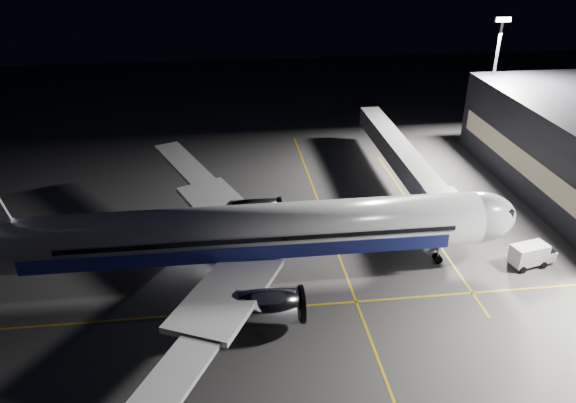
# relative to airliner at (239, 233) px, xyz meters

# --- Properties ---
(ground) EXTENTS (200.00, 200.00, 0.00)m
(ground) POSITION_rel_airliner_xyz_m (1.08, 0.00, -5.16)
(ground) COLOR #4C4C4F
(ground) RESTS_ON ground
(guide_line_main) EXTENTS (0.25, 80.00, 0.01)m
(guide_line_main) POSITION_rel_airliner_xyz_m (11.08, 0.00, -5.16)
(guide_line_main) COLOR gold
(guide_line_main) RESTS_ON ground
(guide_line_cross) EXTENTS (70.00, 0.25, 0.01)m
(guide_line_cross) POSITION_rel_airliner_xyz_m (1.08, -6.00, -5.16)
(guide_line_cross) COLOR gold
(guide_line_cross) RESTS_ON ground
(guide_line_side) EXTENTS (0.25, 40.00, 0.01)m
(guide_line_side) POSITION_rel_airliner_xyz_m (23.08, 10.00, -5.16)
(guide_line_side) COLOR gold
(guide_line_side) RESTS_ON ground
(airliner) EXTENTS (61.48, 54.22, 16.64)m
(airliner) POSITION_rel_airliner_xyz_m (0.00, 0.00, 0.00)
(airliner) COLOR silver
(airliner) RESTS_ON ground
(jet_bridge) EXTENTS (3.60, 34.40, 6.30)m
(jet_bridge) POSITION_rel_airliner_xyz_m (23.08, 18.06, -0.58)
(jet_bridge) COLOR #B2B2B7
(jet_bridge) RESTS_ON ground
(floodlight_mast_north) EXTENTS (2.40, 0.68, 20.70)m
(floodlight_mast_north) POSITION_rel_airliner_xyz_m (41.08, 31.99, 7.21)
(floodlight_mast_north) COLOR #59595E
(floodlight_mast_north) RESTS_ON ground
(service_truck) EXTENTS (5.36, 3.08, 2.58)m
(service_truck) POSITION_rel_airliner_xyz_m (31.41, -1.90, -3.78)
(service_truck) COLOR silver
(service_truck) RESTS_ON ground
(baggage_tug) EXTENTS (2.33, 1.93, 1.60)m
(baggage_tug) POSITION_rel_airliner_xyz_m (-5.17, 8.03, -4.43)
(baggage_tug) COLOR black
(baggage_tug) RESTS_ON ground
(safety_cone_a) EXTENTS (0.41, 0.41, 0.61)m
(safety_cone_a) POSITION_rel_airliner_xyz_m (7.08, 5.12, -4.86)
(safety_cone_a) COLOR #EE510A
(safety_cone_a) RESTS_ON ground
(safety_cone_b) EXTENTS (0.36, 0.36, 0.55)m
(safety_cone_b) POSITION_rel_airliner_xyz_m (-0.87, 5.02, -4.89)
(safety_cone_b) COLOR #EE510A
(safety_cone_b) RESTS_ON ground
(safety_cone_c) EXTENTS (0.36, 0.36, 0.54)m
(safety_cone_c) POSITION_rel_airliner_xyz_m (6.04, 4.00, -4.89)
(safety_cone_c) COLOR #EE510A
(safety_cone_c) RESTS_ON ground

